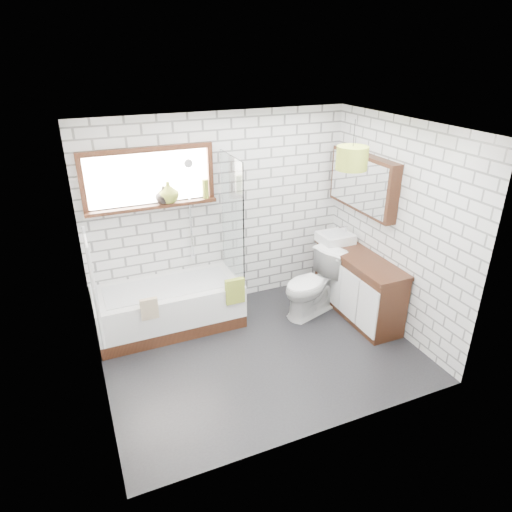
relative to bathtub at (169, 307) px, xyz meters
name	(u,v)px	position (x,y,z in m)	size (l,w,h in m)	color
floor	(261,352)	(0.82, -0.92, -0.29)	(3.40, 2.60, 0.01)	black
ceiling	(262,128)	(0.82, -0.92, 2.22)	(3.40, 2.60, 0.01)	white
wall_back	(220,213)	(0.82, 0.39, 0.97)	(3.40, 0.01, 2.50)	white
wall_front	(328,316)	(0.82, -2.22, 0.97)	(3.40, 0.01, 2.50)	white
wall_left	(88,283)	(-0.88, -0.92, 0.97)	(0.01, 2.60, 2.50)	white
wall_right	(396,229)	(2.53, -0.92, 0.97)	(0.01, 2.60, 2.50)	white
window	(149,179)	(-0.03, 0.34, 1.52)	(1.52, 0.16, 0.68)	black
towel_radiator	(94,287)	(-0.84, -0.92, 0.92)	(0.06, 0.52, 1.00)	white
mirror_cabinet	(363,183)	(2.44, -0.32, 1.37)	(0.16, 1.20, 0.70)	black
shower_riser	(190,211)	(0.42, 0.34, 1.07)	(0.02, 0.02, 1.30)	silver
bathtub	(169,307)	(0.00, 0.00, 0.00)	(1.73, 0.77, 0.56)	white
shower_screen	(232,218)	(0.85, 0.00, 1.03)	(0.02, 0.72, 1.50)	white
towel_green	(235,291)	(0.72, -0.38, 0.26)	(0.23, 0.06, 0.32)	olive
towel_beige	(149,309)	(-0.29, -0.38, 0.26)	(0.19, 0.05, 0.25)	tan
vanity	(358,285)	(2.29, -0.63, 0.13)	(0.46, 1.43, 0.82)	black
basin	(335,238)	(2.23, -0.13, 0.60)	(0.42, 0.37, 0.12)	white
tap	(346,232)	(2.39, -0.13, 0.66)	(0.03, 0.03, 0.15)	silver
toilet	(312,284)	(1.76, -0.40, 0.14)	(0.82, 0.47, 0.84)	white
vase_olive	(168,194)	(0.17, 0.31, 1.33)	(0.24, 0.24, 0.25)	olive
vase_dark	(164,196)	(0.11, 0.31, 1.30)	(0.19, 0.19, 0.20)	black
bottle	(206,190)	(0.62, 0.31, 1.31)	(0.07, 0.07, 0.23)	olive
pendant	(352,158)	(1.92, -0.79, 1.82)	(0.34, 0.34, 0.25)	olive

